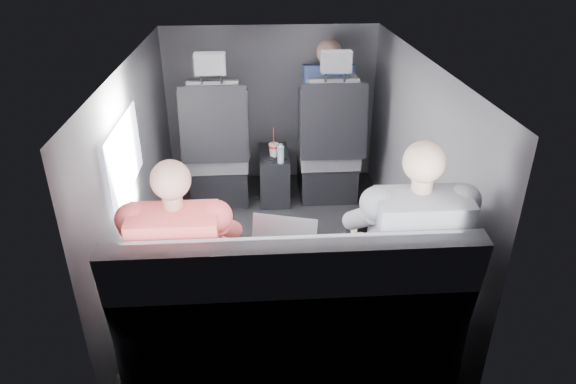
{
  "coord_description": "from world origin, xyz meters",
  "views": [
    {
      "loc": [
        -0.15,
        -3.01,
        2.03
      ],
      "look_at": [
        0.05,
        -0.05,
        0.51
      ],
      "focal_mm": 32.0,
      "sensor_mm": 36.0,
      "label": 1
    }
  ],
  "objects": [
    {
      "name": "laptop_silver",
      "position": [
        -0.02,
        -0.82,
        0.63
      ],
      "size": [
        0.37,
        0.36,
        0.23
      ],
      "color": "#B3B3B8",
      "rests_on": "rear_bench"
    },
    {
      "name": "front_seat_left",
      "position": [
        -0.45,
        0.84,
        0.4
      ],
      "size": [
        0.52,
        0.58,
        1.26
      ],
      "color": "black",
      "rests_on": "floor"
    },
    {
      "name": "passenger_front_right",
      "position": [
        0.46,
        1.1,
        0.75
      ],
      "size": [
        0.41,
        0.41,
        0.84
      ],
      "color": "navy",
      "rests_on": "front_seat_right"
    },
    {
      "name": "center_console",
      "position": [
        0.0,
        0.88,
        0.2
      ],
      "size": [
        0.24,
        0.48,
        0.41
      ],
      "color": "black",
      "rests_on": "floor"
    },
    {
      "name": "front_seat_right",
      "position": [
        0.45,
        0.84,
        0.4
      ],
      "size": [
        0.52,
        0.58,
        1.26
      ],
      "color": "black",
      "rests_on": "floor"
    },
    {
      "name": "water_bottle",
      "position": [
        0.05,
        0.69,
        0.47
      ],
      "size": [
        0.05,
        0.05,
        0.16
      ],
      "color": "#9DB8D5",
      "rests_on": "center_console"
    },
    {
      "name": "panel_left",
      "position": [
        -0.9,
        0.0,
        0.68
      ],
      "size": [
        0.02,
        2.6,
        1.35
      ],
      "primitive_type": "cube",
      "color": "#56565B",
      "rests_on": "floor"
    },
    {
      "name": "soda_cup",
      "position": [
        -0.0,
        0.81,
        0.46
      ],
      "size": [
        0.08,
        0.08,
        0.24
      ],
      "color": "white",
      "rests_on": "center_console"
    },
    {
      "name": "laptop_white",
      "position": [
        -0.47,
        -0.75,
        0.64
      ],
      "size": [
        0.38,
        0.37,
        0.26
      ],
      "color": "white",
      "rests_on": "passenger_rear_left"
    },
    {
      "name": "seatbelt",
      "position": [
        0.45,
        0.67,
        0.8
      ],
      "size": [
        0.35,
        0.11,
        0.59
      ],
      "primitive_type": "cube",
      "rotation": [
        -0.14,
        0.49,
        0.0
      ],
      "color": "black",
      "rests_on": "front_seat_right"
    },
    {
      "name": "laptop_black",
      "position": [
        0.52,
        -0.8,
        0.64
      ],
      "size": [
        0.39,
        0.35,
        0.26
      ],
      "color": "black",
      "rests_on": "passenger_rear_right"
    },
    {
      "name": "side_window",
      "position": [
        -0.88,
        -0.3,
        0.9
      ],
      "size": [
        0.02,
        0.75,
        0.42
      ],
      "primitive_type": "cube",
      "color": "white",
      "rests_on": "panel_left"
    },
    {
      "name": "ceiling",
      "position": [
        0.0,
        0.0,
        1.35
      ],
      "size": [
        2.6,
        2.6,
        0.0
      ],
      "primitive_type": "plane",
      "rotation": [
        3.14,
        0.0,
        0.0
      ],
      "color": "#B2B2AD",
      "rests_on": "panel_back"
    },
    {
      "name": "passenger_rear_right",
      "position": [
        0.56,
        -0.97,
        0.64
      ],
      "size": [
        0.52,
        0.64,
        1.25
      ],
      "color": "navy",
      "rests_on": "rear_bench"
    },
    {
      "name": "rear_bench",
      "position": [
        0.0,
        -1.06,
        0.31
      ],
      "size": [
        1.6,
        0.57,
        0.92
      ],
      "color": "#5B5B5F",
      "rests_on": "floor"
    },
    {
      "name": "panel_back",
      "position": [
        0.0,
        -1.3,
        0.68
      ],
      "size": [
        1.8,
        0.02,
        1.35
      ],
      "primitive_type": "cube",
      "color": "#56565B",
      "rests_on": "floor"
    },
    {
      "name": "panel_front",
      "position": [
        0.0,
        1.3,
        0.68
      ],
      "size": [
        1.8,
        0.02,
        1.35
      ],
      "primitive_type": "cube",
      "color": "#56565B",
      "rests_on": "floor"
    },
    {
      "name": "panel_right",
      "position": [
        0.9,
        0.0,
        0.68
      ],
      "size": [
        0.02,
        2.6,
        1.35
      ],
      "primitive_type": "cube",
      "color": "#56565B",
      "rests_on": "floor"
    },
    {
      "name": "floor",
      "position": [
        0.0,
        0.0,
        0.0
      ],
      "size": [
        2.6,
        2.6,
        0.0
      ],
      "primitive_type": "plane",
      "color": "black",
      "rests_on": "ground"
    },
    {
      "name": "passenger_rear_left",
      "position": [
        -0.5,
        -0.97,
        0.62
      ],
      "size": [
        0.48,
        0.61,
        1.19
      ],
      "color": "#2F3034",
      "rests_on": "rear_bench"
    }
  ]
}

